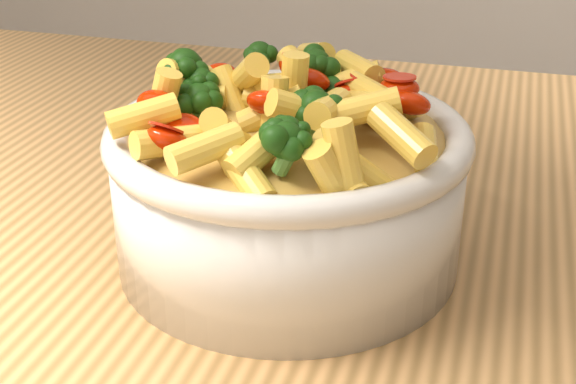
# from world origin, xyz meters

# --- Properties ---
(table) EXTENTS (1.20, 0.80, 0.90)m
(table) POSITION_xyz_m (0.00, 0.00, 0.80)
(table) COLOR tan
(table) RESTS_ON ground
(serving_bowl) EXTENTS (0.23, 0.23, 0.10)m
(serving_bowl) POSITION_xyz_m (0.00, -0.07, 0.95)
(serving_bowl) COLOR silver
(serving_bowl) RESTS_ON table
(pasta_salad) EXTENTS (0.18, 0.18, 0.04)m
(pasta_salad) POSITION_xyz_m (0.00, -0.07, 1.01)
(pasta_salad) COLOR #FFBC50
(pasta_salad) RESTS_ON serving_bowl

